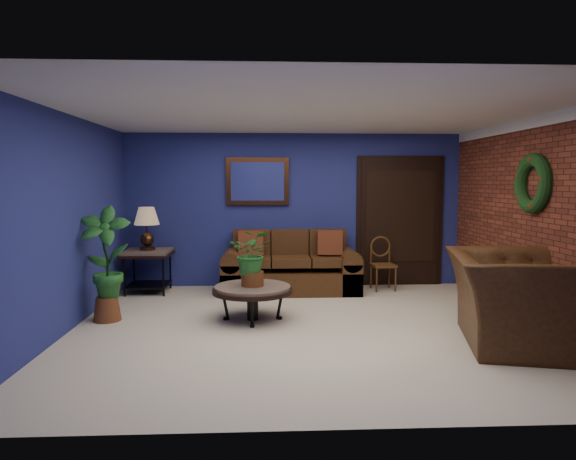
{
  "coord_description": "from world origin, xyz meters",
  "views": [
    {
      "loc": [
        -0.5,
        -5.9,
        1.73
      ],
      "look_at": [
        -0.2,
        0.55,
        1.11
      ],
      "focal_mm": 32.0,
      "sensor_mm": 36.0,
      "label": 1
    }
  ],
  "objects_px": {
    "end_table": "(148,260)",
    "sofa": "(290,271)",
    "table_lamp": "(147,223)",
    "armchair": "(516,300)",
    "coffee_table": "(253,290)",
    "side_chair": "(382,260)"
  },
  "relations": [
    {
      "from": "end_table",
      "to": "sofa",
      "type": "bearing_deg",
      "value": 0.78
    },
    {
      "from": "end_table",
      "to": "table_lamp",
      "type": "height_order",
      "value": "table_lamp"
    },
    {
      "from": "armchair",
      "to": "table_lamp",
      "type": "bearing_deg",
      "value": 71.42
    },
    {
      "from": "coffee_table",
      "to": "table_lamp",
      "type": "xyz_separation_m",
      "value": [
        -1.66,
        1.66,
        0.71
      ]
    },
    {
      "from": "sofa",
      "to": "coffee_table",
      "type": "relative_size",
      "value": 2.12
    },
    {
      "from": "coffee_table",
      "to": "end_table",
      "type": "height_order",
      "value": "end_table"
    },
    {
      "from": "table_lamp",
      "to": "end_table",
      "type": "bearing_deg",
      "value": 135.0
    },
    {
      "from": "armchair",
      "to": "sofa",
      "type": "bearing_deg",
      "value": 51.95
    },
    {
      "from": "coffee_table",
      "to": "end_table",
      "type": "xyz_separation_m",
      "value": [
        -1.66,
        1.66,
        0.14
      ]
    },
    {
      "from": "coffee_table",
      "to": "end_table",
      "type": "distance_m",
      "value": 2.35
    },
    {
      "from": "coffee_table",
      "to": "armchair",
      "type": "xyz_separation_m",
      "value": [
        2.79,
        -1.11,
        0.11
      ]
    },
    {
      "from": "end_table",
      "to": "armchair",
      "type": "bearing_deg",
      "value": -31.9
    },
    {
      "from": "end_table",
      "to": "table_lamp",
      "type": "distance_m",
      "value": 0.57
    },
    {
      "from": "sofa",
      "to": "end_table",
      "type": "relative_size",
      "value": 2.92
    },
    {
      "from": "side_chair",
      "to": "armchair",
      "type": "bearing_deg",
      "value": -79.75
    },
    {
      "from": "sofa",
      "to": "coffee_table",
      "type": "bearing_deg",
      "value": -108.22
    },
    {
      "from": "coffee_table",
      "to": "table_lamp",
      "type": "height_order",
      "value": "table_lamp"
    },
    {
      "from": "end_table",
      "to": "side_chair",
      "type": "bearing_deg",
      "value": 0.97
    },
    {
      "from": "coffee_table",
      "to": "side_chair",
      "type": "bearing_deg",
      "value": 40.34
    },
    {
      "from": "side_chair",
      "to": "armchair",
      "type": "height_order",
      "value": "armchair"
    },
    {
      "from": "end_table",
      "to": "table_lamp",
      "type": "bearing_deg",
      "value": -45.0
    },
    {
      "from": "sofa",
      "to": "armchair",
      "type": "xyz_separation_m",
      "value": [
        2.24,
        -2.8,
        0.17
      ]
    }
  ]
}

